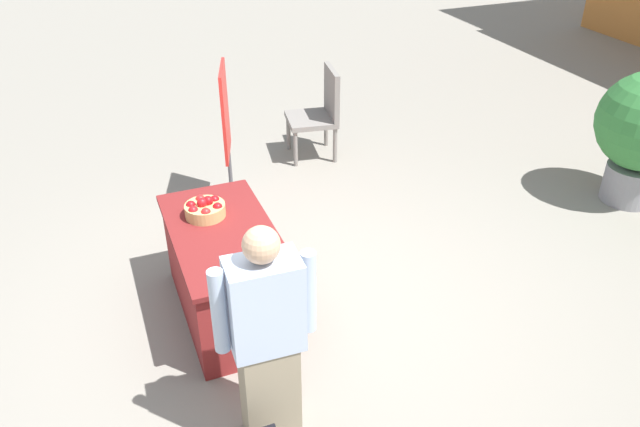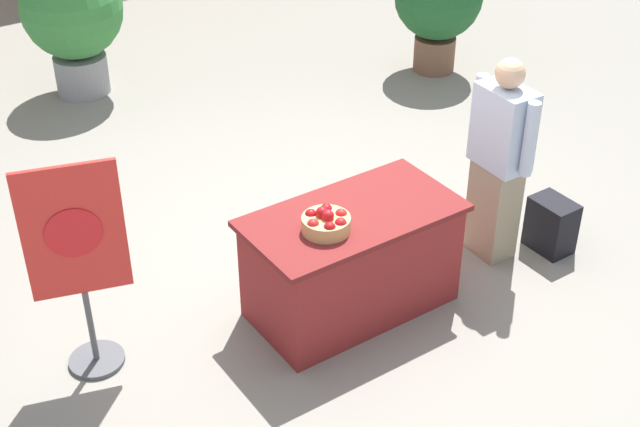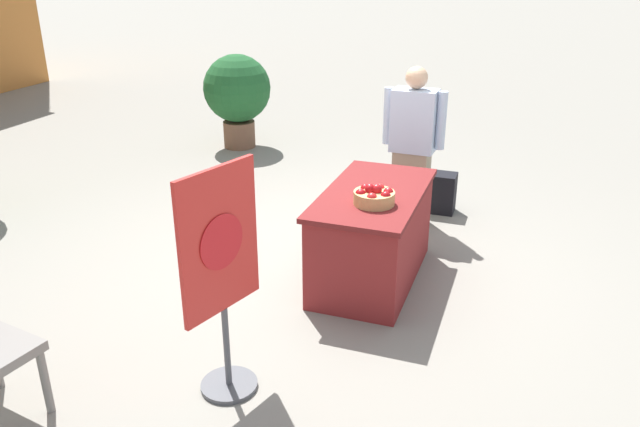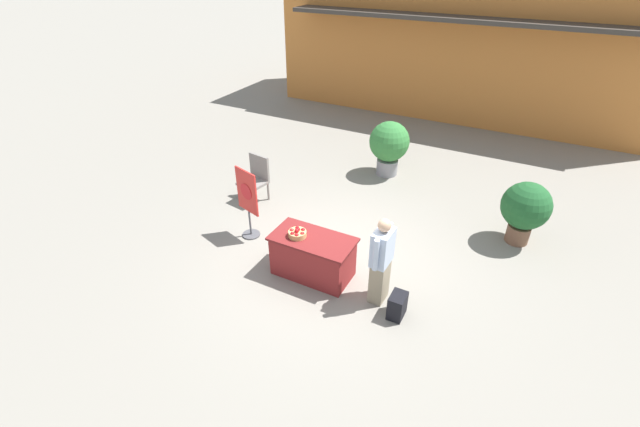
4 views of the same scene
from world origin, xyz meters
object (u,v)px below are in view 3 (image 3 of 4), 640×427
at_px(person_visitor, 413,147).
at_px(backpack, 439,192).
at_px(apple_basket, 374,196).
at_px(potted_plant_near_left, 237,92).
at_px(display_table, 372,235).
at_px(poster_board, 222,274).

relative_size(person_visitor, backpack, 3.75).
height_order(apple_basket, potted_plant_near_left, potted_plant_near_left).
height_order(display_table, apple_basket, apple_basket).
height_order(apple_basket, backpack, apple_basket).
xyz_separation_m(person_visitor, potted_plant_near_left, (1.85, 2.82, -0.03)).
xyz_separation_m(display_table, apple_basket, (-0.26, -0.07, 0.45)).
relative_size(person_visitor, poster_board, 1.07).
bearing_deg(person_visitor, poster_board, -7.68).
bearing_deg(potted_plant_near_left, backpack, -115.37).
bearing_deg(potted_plant_near_left, person_visitor, -123.29).
relative_size(backpack, poster_board, 0.29).
xyz_separation_m(apple_basket, backpack, (1.93, -0.21, -0.64)).
height_order(apple_basket, person_visitor, person_visitor).
distance_m(display_table, person_visitor, 1.33).
bearing_deg(backpack, person_visitor, 150.25).
bearing_deg(backpack, display_table, 170.45).
relative_size(backpack, potted_plant_near_left, 0.33).
distance_m(apple_basket, poster_board, 1.53).
distance_m(apple_basket, backpack, 2.04).
bearing_deg(apple_basket, person_visitor, 0.78).
bearing_deg(display_table, backpack, -9.55).
xyz_separation_m(display_table, backpack, (1.67, -0.28, -0.18)).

